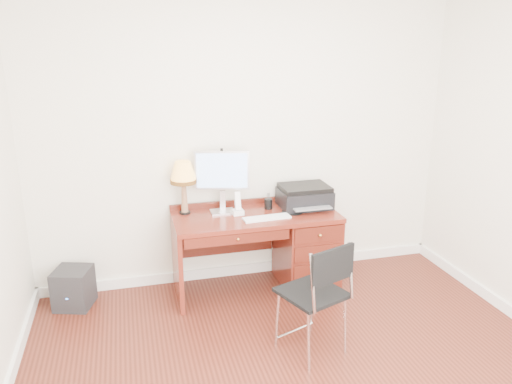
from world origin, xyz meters
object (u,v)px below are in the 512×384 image
object	(u,v)px
leg_lamp	(183,176)
chair	(316,289)
desk	(288,245)
monitor	(221,174)
phone	(238,208)
equipment_box	(74,288)
printer	(304,196)

from	to	relation	value
leg_lamp	chair	distance (m)	1.62
desk	monitor	distance (m)	0.93
monitor	chair	distance (m)	1.46
monitor	leg_lamp	bearing A→B (deg)	-171.99
desk	leg_lamp	world-z (taller)	leg_lamp
leg_lamp	monitor	bearing A→B (deg)	-5.55
leg_lamp	chair	world-z (taller)	leg_lamp
leg_lamp	phone	size ratio (longest dim) A/B	2.32
equipment_box	desk	bearing A→B (deg)	14.73
printer	leg_lamp	xyz separation A→B (m)	(-1.13, 0.09, 0.26)
printer	phone	bearing A→B (deg)	-175.41
leg_lamp	phone	world-z (taller)	leg_lamp
monitor	equipment_box	world-z (taller)	monitor
phone	printer	bearing A→B (deg)	2.71
desk	phone	size ratio (longest dim) A/B	7.11
desk	chair	bearing A→B (deg)	-98.49
monitor	phone	distance (m)	0.34
phone	monitor	bearing A→B (deg)	134.24
printer	chair	distance (m)	1.30
phone	chair	world-z (taller)	phone
chair	leg_lamp	bearing A→B (deg)	100.22
desk	phone	bearing A→B (deg)	175.63
printer	leg_lamp	bearing A→B (deg)	175.01
desk	equipment_box	xyz separation A→B (m)	(-1.96, 0.10, -0.24)
monitor	phone	size ratio (longest dim) A/B	2.71
desk	leg_lamp	bearing A→B (deg)	168.81
equipment_box	monitor	bearing A→B (deg)	19.94
printer	equipment_box	size ratio (longest dim) A/B	1.34
desk	equipment_box	distance (m)	1.98
monitor	printer	size ratio (longest dim) A/B	1.22
printer	desk	bearing A→B (deg)	-153.37
desk	phone	xyz separation A→B (m)	(-0.48, 0.04, 0.40)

